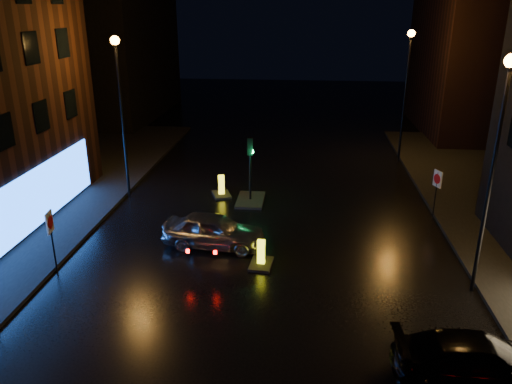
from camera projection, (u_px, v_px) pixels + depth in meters
building_far_left at (112, 38)px, 44.94m from camera, size 8.00×16.00×14.00m
building_far_right at (477, 56)px, 39.65m from camera, size 8.00×14.00×12.00m
street_lamp_lfar at (120, 94)px, 25.13m from camera, size 0.44×0.44×8.37m
street_lamp_rnear at (497, 142)px, 16.24m from camera, size 0.44×0.44×8.37m
street_lamp_rfar at (407, 77)px, 31.15m from camera, size 0.44×0.44×8.37m
traffic_signal at (250, 192)px, 26.30m from camera, size 1.40×2.40×3.45m
silver_hatchback at (214, 230)px, 21.29m from camera, size 4.47×2.16×1.47m
dark_sedan at (479, 360)px, 13.59m from camera, size 4.69×2.04×1.34m
bollard_near at (261, 260)px, 19.86m from camera, size 0.95×1.34×1.11m
bollard_far at (222, 191)px, 27.16m from camera, size 1.29×1.56×1.17m
road_sign_left at (50, 228)px, 18.80m from camera, size 0.15×0.61×2.52m
road_sign_right at (437, 183)px, 23.69m from camera, size 0.27×0.57×2.45m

